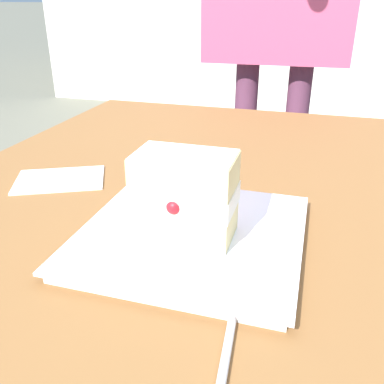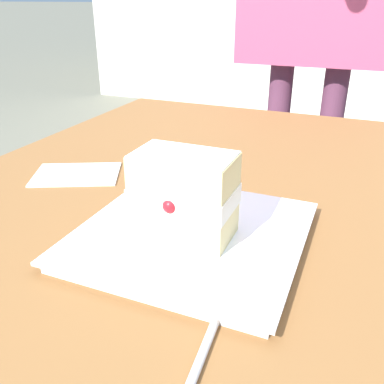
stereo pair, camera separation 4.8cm
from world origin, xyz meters
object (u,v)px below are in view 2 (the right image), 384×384
Objects in this scene: patio_table at (314,279)px; dessert_plate at (192,235)px; cake_slice at (184,195)px; dessert_fork at (205,348)px; paper_napkin at (77,174)px.

dessert_plate reaches higher than patio_table.
cake_slice reaches higher than dessert_plate.
paper_napkin is (-0.34, 0.28, -0.00)m from dessert_fork.
paper_napkin is at bearing 155.63° from dessert_plate.
cake_slice is at bearing 119.45° from dessert_fork.
cake_slice is (-0.15, -0.14, 0.17)m from patio_table.
paper_napkin is (-0.26, 0.12, -0.01)m from dessert_plate.
paper_napkin is (-0.40, -0.01, 0.10)m from patio_table.
cake_slice is (-0.01, -0.01, 0.06)m from dessert_plate.
dessert_plate is 1.56× the size of paper_napkin.
dessert_fork is at bearing -63.73° from dessert_plate.
dessert_plate is 0.28m from paper_napkin.
dessert_fork is at bearing -39.31° from paper_napkin.
paper_napkin is at bearing 140.69° from dessert_fork.
paper_napkin is (-0.25, 0.13, -0.06)m from cake_slice.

